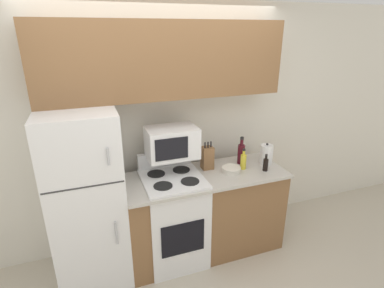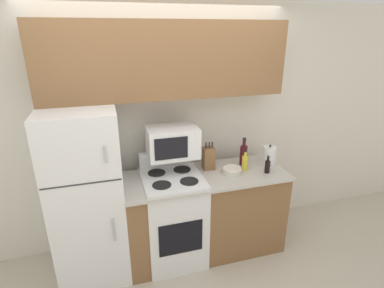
{
  "view_description": "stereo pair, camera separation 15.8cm",
  "coord_description": "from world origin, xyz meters",
  "px_view_note": "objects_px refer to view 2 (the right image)",
  "views": [
    {
      "loc": [
        -0.73,
        -2.19,
        2.27
      ],
      "look_at": [
        0.17,
        0.27,
        1.27
      ],
      "focal_mm": 28.0,
      "sensor_mm": 36.0,
      "label": 1
    },
    {
      "loc": [
        -0.58,
        -2.24,
        2.27
      ],
      "look_at": [
        0.17,
        0.27,
        1.27
      ],
      "focal_mm": 28.0,
      "sensor_mm": 36.0,
      "label": 2
    }
  ],
  "objects_px": {
    "knife_block": "(209,158)",
    "bottle_cooking_spray": "(245,162)",
    "refrigerator": "(88,195)",
    "kettle": "(269,156)",
    "bowl": "(232,170)",
    "bottle_soy_sauce": "(267,166)",
    "bottle_wine_red": "(243,154)",
    "stove": "(173,217)",
    "microwave": "(172,142)"
  },
  "relations": [
    {
      "from": "refrigerator",
      "to": "stove",
      "type": "relative_size",
      "value": 1.52
    },
    {
      "from": "bottle_wine_red",
      "to": "kettle",
      "type": "relative_size",
      "value": 1.3
    },
    {
      "from": "refrigerator",
      "to": "kettle",
      "type": "xyz_separation_m",
      "value": [
        1.85,
        -0.04,
        0.19
      ]
    },
    {
      "from": "microwave",
      "to": "kettle",
      "type": "distance_m",
      "value": 1.05
    },
    {
      "from": "microwave",
      "to": "bottle_wine_red",
      "type": "relative_size",
      "value": 1.62
    },
    {
      "from": "bowl",
      "to": "bottle_wine_red",
      "type": "relative_size",
      "value": 0.64
    },
    {
      "from": "refrigerator",
      "to": "bottle_soy_sauce",
      "type": "relative_size",
      "value": 9.27
    },
    {
      "from": "stove",
      "to": "microwave",
      "type": "relative_size",
      "value": 2.26
    },
    {
      "from": "stove",
      "to": "bottle_soy_sauce",
      "type": "bearing_deg",
      "value": -7.88
    },
    {
      "from": "knife_block",
      "to": "bottle_cooking_spray",
      "type": "xyz_separation_m",
      "value": [
        0.35,
        -0.14,
        -0.03
      ]
    },
    {
      "from": "stove",
      "to": "kettle",
      "type": "distance_m",
      "value": 1.19
    },
    {
      "from": "refrigerator",
      "to": "kettle",
      "type": "relative_size",
      "value": 7.23
    },
    {
      "from": "refrigerator",
      "to": "knife_block",
      "type": "relative_size",
      "value": 5.62
    },
    {
      "from": "microwave",
      "to": "kettle",
      "type": "height_order",
      "value": "microwave"
    },
    {
      "from": "stove",
      "to": "bottle_cooking_spray",
      "type": "relative_size",
      "value": 5.0
    },
    {
      "from": "knife_block",
      "to": "bottle_wine_red",
      "type": "bearing_deg",
      "value": -0.79
    },
    {
      "from": "bottle_wine_red",
      "to": "refrigerator",
      "type": "bearing_deg",
      "value": -178.23
    },
    {
      "from": "refrigerator",
      "to": "bottle_soy_sauce",
      "type": "xyz_separation_m",
      "value": [
        1.74,
        -0.2,
        0.15
      ]
    },
    {
      "from": "bottle_soy_sauce",
      "to": "kettle",
      "type": "height_order",
      "value": "kettle"
    },
    {
      "from": "stove",
      "to": "microwave",
      "type": "height_order",
      "value": "microwave"
    },
    {
      "from": "refrigerator",
      "to": "bowl",
      "type": "height_order",
      "value": "refrigerator"
    },
    {
      "from": "microwave",
      "to": "knife_block",
      "type": "distance_m",
      "value": 0.43
    },
    {
      "from": "microwave",
      "to": "bowl",
      "type": "height_order",
      "value": "microwave"
    },
    {
      "from": "stove",
      "to": "knife_block",
      "type": "relative_size",
      "value": 3.71
    },
    {
      "from": "bottle_wine_red",
      "to": "stove",
      "type": "bearing_deg",
      "value": -171.74
    },
    {
      "from": "bottle_cooking_spray",
      "to": "bottle_wine_red",
      "type": "bearing_deg",
      "value": 71.47
    },
    {
      "from": "refrigerator",
      "to": "knife_block",
      "type": "height_order",
      "value": "refrigerator"
    },
    {
      "from": "bowl",
      "to": "kettle",
      "type": "relative_size",
      "value": 0.84
    },
    {
      "from": "bottle_wine_red",
      "to": "bottle_cooking_spray",
      "type": "bearing_deg",
      "value": -108.53
    },
    {
      "from": "bottle_cooking_spray",
      "to": "bottle_soy_sauce",
      "type": "bearing_deg",
      "value": -31.4
    },
    {
      "from": "knife_block",
      "to": "bottle_wine_red",
      "type": "distance_m",
      "value": 0.39
    },
    {
      "from": "bottle_cooking_spray",
      "to": "bottle_wine_red",
      "type": "relative_size",
      "value": 0.73
    },
    {
      "from": "knife_block",
      "to": "bottle_wine_red",
      "type": "relative_size",
      "value": 0.99
    },
    {
      "from": "knife_block",
      "to": "bottle_cooking_spray",
      "type": "height_order",
      "value": "knife_block"
    },
    {
      "from": "bottle_soy_sauce",
      "to": "bottle_cooking_spray",
      "type": "bearing_deg",
      "value": 148.6
    },
    {
      "from": "stove",
      "to": "bowl",
      "type": "xyz_separation_m",
      "value": [
        0.61,
        -0.05,
        0.46
      ]
    },
    {
      "from": "bottle_wine_red",
      "to": "kettle",
      "type": "xyz_separation_m",
      "value": [
        0.26,
        -0.09,
        -0.01
      ]
    },
    {
      "from": "bottle_soy_sauce",
      "to": "bottle_wine_red",
      "type": "distance_m",
      "value": 0.29
    },
    {
      "from": "bottle_wine_red",
      "to": "kettle",
      "type": "distance_m",
      "value": 0.27
    },
    {
      "from": "bottle_soy_sauce",
      "to": "bowl",
      "type": "bearing_deg",
      "value": 166.03
    },
    {
      "from": "bowl",
      "to": "bottle_cooking_spray",
      "type": "height_order",
      "value": "bottle_cooking_spray"
    },
    {
      "from": "bottle_soy_sauce",
      "to": "bottle_wine_red",
      "type": "relative_size",
      "value": 0.6
    },
    {
      "from": "refrigerator",
      "to": "bottle_wine_red",
      "type": "height_order",
      "value": "refrigerator"
    },
    {
      "from": "bottle_wine_red",
      "to": "kettle",
      "type": "bearing_deg",
      "value": -18.84
    },
    {
      "from": "kettle",
      "to": "bottle_soy_sauce",
      "type": "bearing_deg",
      "value": -124.32
    },
    {
      "from": "kettle",
      "to": "bowl",
      "type": "bearing_deg",
      "value": -170.69
    },
    {
      "from": "refrigerator",
      "to": "bottle_soy_sauce",
      "type": "distance_m",
      "value": 1.76
    },
    {
      "from": "bottle_wine_red",
      "to": "knife_block",
      "type": "bearing_deg",
      "value": 179.21
    },
    {
      "from": "stove",
      "to": "bottle_cooking_spray",
      "type": "distance_m",
      "value": 0.92
    },
    {
      "from": "stove",
      "to": "bottle_cooking_spray",
      "type": "height_order",
      "value": "bottle_cooking_spray"
    }
  ]
}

